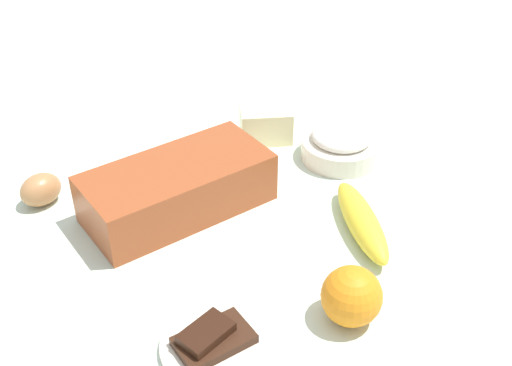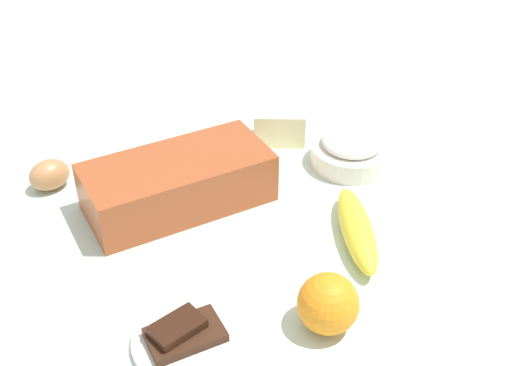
# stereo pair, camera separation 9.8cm
# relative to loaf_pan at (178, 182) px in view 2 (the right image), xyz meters

# --- Properties ---
(ground_plane) EXTENTS (2.40, 2.40, 0.02)m
(ground_plane) POSITION_rel_loaf_pan_xyz_m (-0.11, 0.04, -0.05)
(ground_plane) COLOR silver
(loaf_pan) EXTENTS (0.30, 0.17, 0.08)m
(loaf_pan) POSITION_rel_loaf_pan_xyz_m (0.00, 0.00, 0.00)
(loaf_pan) COLOR #9E4723
(loaf_pan) RESTS_ON ground_plane
(flour_bowl) EXTENTS (0.14, 0.14, 0.06)m
(flour_bowl) POSITION_rel_loaf_pan_xyz_m (-0.30, -0.02, -0.01)
(flour_bowl) COLOR silver
(flour_bowl) RESTS_ON ground_plane
(banana) EXTENTS (0.09, 0.19, 0.04)m
(banana) POSITION_rel_loaf_pan_xyz_m (-0.22, 0.17, -0.02)
(banana) COLOR yellow
(banana) RESTS_ON ground_plane
(orange_fruit) EXTENTS (0.08, 0.08, 0.08)m
(orange_fruit) POSITION_rel_loaf_pan_xyz_m (-0.11, 0.30, -0.00)
(orange_fruit) COLOR orange
(orange_fruit) RESTS_ON ground_plane
(butter_block) EXTENTS (0.11, 0.09, 0.06)m
(butter_block) POSITION_rel_loaf_pan_xyz_m (-0.21, -0.13, -0.01)
(butter_block) COLOR #F4EDB2
(butter_block) RESTS_ON ground_plane
(egg_near_butter) EXTENTS (0.08, 0.07, 0.05)m
(egg_near_butter) POSITION_rel_loaf_pan_xyz_m (0.18, -0.11, -0.02)
(egg_near_butter) COLOR #B57A4A
(egg_near_butter) RESTS_ON ground_plane
(chocolate_plate) EXTENTS (0.13, 0.13, 0.03)m
(chocolate_plate) POSITION_rel_loaf_pan_xyz_m (0.06, 0.28, -0.03)
(chocolate_plate) COLOR silver
(chocolate_plate) RESTS_ON ground_plane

